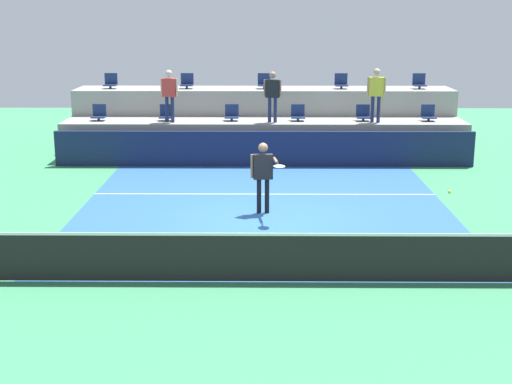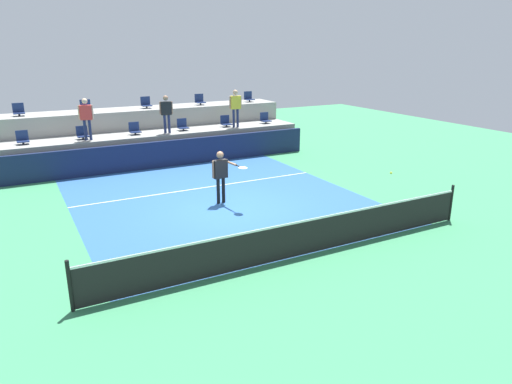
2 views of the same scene
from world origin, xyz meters
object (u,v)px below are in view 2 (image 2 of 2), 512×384
Objects in this scene: stadium_chair_lower_right at (226,122)px; tennis_ball at (391,173)px; stadium_chair_lower_mid_left at (135,129)px; stadium_chair_lower_far_right at (265,119)px; spectator_leaning_on_rail at (166,111)px; stadium_chair_upper_right at (200,100)px; stadium_chair_upper_left at (86,107)px; stadium_chair_lower_mid_right at (183,125)px; tennis_player at (221,172)px; stadium_chair_upper_center at (146,103)px; stadium_chair_lower_far_left at (23,139)px; spectator_in_grey at (235,105)px; stadium_chair_upper_far_left at (19,111)px; stadium_chair_lower_left at (82,134)px; stadium_chair_upper_far_right at (249,97)px; spectator_in_white at (86,115)px.

tennis_ball is (0.13, -10.65, 0.06)m from stadium_chair_lower_right.
stadium_chair_lower_mid_left is at bearing 180.00° from stadium_chair_lower_right.
spectator_leaning_on_rail is at bearing -175.65° from stadium_chair_lower_far_right.
stadium_chair_upper_left is at bearing 180.00° from stadium_chair_upper_right.
stadium_chair_lower_mid_right reaches higher than tennis_player.
stadium_chair_upper_right is at bearing 0.00° from stadium_chair_upper_center.
stadium_chair_upper_center is at bearing 89.86° from tennis_player.
stadium_chair_lower_far_left is 8.57m from tennis_player.
stadium_chair_upper_left is (2.70, 1.80, 0.85)m from stadium_chair_lower_far_left.
stadium_chair_lower_far_left is 0.32× the size of spectator_leaning_on_rail.
stadium_chair_lower_right is 0.30× the size of spectator_in_grey.
stadium_chair_lower_mid_right is 0.32× the size of spectator_leaning_on_rail.
stadium_chair_lower_far_left is 7.65× the size of tennis_ball.
spectator_in_grey is at bearing -68.08° from stadium_chair_upper_right.
stadium_chair_lower_far_left is 1.00× the size of stadium_chair_upper_far_left.
stadium_chair_upper_left reaches higher than stadium_chair_lower_left.
stadium_chair_upper_center is 5.35m from stadium_chair_upper_far_right.
stadium_chair_lower_left is 6.37m from stadium_chair_lower_right.
stadium_chair_upper_center reaches higher than stadium_chair_lower_right.
tennis_ball is at bearing -73.33° from spectator_leaning_on_rail.
tennis_ball is (2.24, -10.65, 0.06)m from stadium_chair_lower_mid_right.
stadium_chair_upper_far_left is at bearing 164.29° from stadium_chair_lower_mid_right.
stadium_chair_upper_right is at bearing 0.00° from stadium_chair_upper_left.
stadium_chair_upper_right is at bearing 72.47° from tennis_player.
stadium_chair_upper_center is at bearing 0.00° from stadium_chair_upper_left.
stadium_chair_lower_right is 8.74m from stadium_chair_upper_far_left.
stadium_chair_lower_left is at bearing -150.39° from stadium_chair_upper_center.
stadium_chair_lower_right and stadium_chair_lower_far_right have the same top height.
spectator_in_white is at bearing -9.26° from stadium_chair_lower_far_left.
spectator_in_grey is at bearing -19.40° from stadium_chair_upper_left.
spectator_in_grey is 25.09× the size of tennis_ball.
spectator_in_grey is at bearing -13.87° from stadium_chair_upper_far_left.
stadium_chair_upper_center is 3.71m from spectator_in_white.
spectator_in_grey is at bearing 60.55° from tennis_player.
stadium_chair_upper_right is (8.02, 1.80, 0.85)m from stadium_chair_lower_far_left.
stadium_chair_lower_far_left is 10.67m from stadium_chair_lower_far_right.
spectator_in_grey reaches higher than stadium_chair_lower_far_left.
stadium_chair_lower_far_left is at bearing 170.74° from spectator_in_white.
stadium_chair_upper_center is (1.05, 1.80, 0.85)m from stadium_chair_lower_mid_left.
stadium_chair_lower_far_right is at bearing 51.45° from tennis_player.
stadium_chair_upper_right reaches higher than stadium_chair_lower_mid_left.
spectator_leaning_on_rail is at bearing 106.67° from tennis_ball.
stadium_chair_lower_far_left is 0.30× the size of spectator_in_grey.
stadium_chair_lower_right is 0.31× the size of spectator_in_white.
stadium_chair_upper_center is at bearing 148.32° from spectator_in_grey.
stadium_chair_lower_far_right is (10.67, 0.00, 0.00)m from stadium_chair_lower_far_left.
stadium_chair_lower_left is at bearing 112.97° from spectator_in_white.
spectator_leaning_on_rail reaches higher than stadium_chair_upper_center.
spectator_leaning_on_rail is (3.43, -0.38, 0.75)m from stadium_chair_lower_left.
stadium_chair_lower_left is at bearing 121.42° from tennis_ball.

